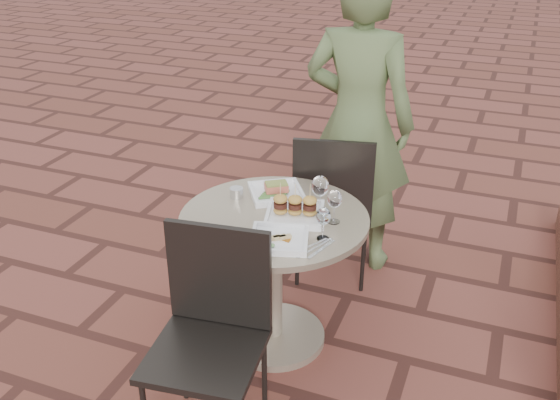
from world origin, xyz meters
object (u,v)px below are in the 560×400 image
(chair_near, at_px, (212,320))
(plate_tuna, at_px, (279,239))
(diner, at_px, (358,123))
(cafe_table, at_px, (274,260))
(plate_salmon, at_px, (276,192))
(chair_far, at_px, (334,197))
(plate_sliders, at_px, (295,210))

(chair_near, height_order, plate_tuna, chair_near)
(chair_near, bearing_deg, diner, 76.60)
(cafe_table, height_order, plate_tuna, plate_tuna)
(plate_salmon, height_order, plate_tuna, plate_salmon)
(chair_far, height_order, plate_tuna, chair_far)
(diner, distance_m, plate_salmon, 0.78)
(chair_far, relative_size, plate_tuna, 2.98)
(plate_salmon, bearing_deg, chair_far, 68.17)
(plate_tuna, bearing_deg, cafe_table, 117.18)
(chair_near, xyz_separation_m, diner, (0.18, 1.55, 0.35))
(chair_near, bearing_deg, cafe_table, 80.55)
(cafe_table, bearing_deg, chair_far, 80.91)
(chair_near, bearing_deg, plate_tuna, 64.06)
(diner, bearing_deg, cafe_table, 83.76)
(diner, relative_size, plate_sliders, 5.57)
(diner, bearing_deg, plate_sliders, 89.32)
(chair_far, bearing_deg, chair_near, 72.21)
(chair_far, distance_m, plate_sliders, 0.65)
(diner, distance_m, plate_sliders, 0.92)
(plate_tuna, bearing_deg, diner, 88.04)
(cafe_table, height_order, plate_salmon, plate_salmon)
(chair_near, relative_size, plate_salmon, 2.63)
(diner, xyz_separation_m, plate_tuna, (-0.04, -1.15, -0.16))
(diner, height_order, plate_sliders, diner)
(chair_near, relative_size, plate_sliders, 2.87)
(plate_tuna, bearing_deg, chair_near, -109.04)
(chair_far, height_order, chair_near, same)
(chair_far, relative_size, plate_salmon, 2.63)
(chair_near, distance_m, plate_sliders, 0.69)
(plate_sliders, bearing_deg, plate_salmon, 132.71)
(cafe_table, bearing_deg, plate_sliders, 17.22)
(plate_salmon, distance_m, plate_tuna, 0.46)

